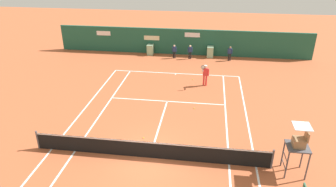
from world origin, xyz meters
The scene contains 11 objects.
ground_plane centered at (0.00, 0.58, 0.00)m, with size 80.00×80.00×0.01m.
tennis_net centered at (0.00, 0.00, 0.51)m, with size 12.10×0.10×1.07m.
sponsor_back_wall centered at (-0.01, 16.97, 1.24)m, with size 25.00×1.02×2.55m.
umpire_chair centered at (6.96, -0.19, 1.65)m, with size 1.00×1.00×2.60m.
player_on_baseline centered at (2.52, 9.48, 1.00)m, with size 0.63×0.71×1.88m.
ball_kid_centre_post centered at (-0.61, 15.67, 0.76)m, with size 0.44×0.18×1.33m.
ball_kid_left_post centered at (4.66, 15.67, 0.80)m, with size 0.46×0.21×1.38m.
ball_kid_right_post centered at (0.91, 15.67, 0.78)m, with size 0.45×0.23×1.36m.
tennis_ball_mid_court centered at (-0.68, 1.68, 0.03)m, with size 0.07×0.07×0.07m, color #CCE033.
tennis_ball_by_sideline centered at (1.53, 10.51, 0.03)m, with size 0.07×0.07×0.07m, color #CCE033.
tennis_ball_near_service_line centered at (1.95, 5.57, 0.03)m, with size 0.07×0.07×0.07m, color #CCE033.
Camera 1 is at (2.66, -12.37, 9.66)m, focal length 32.59 mm.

